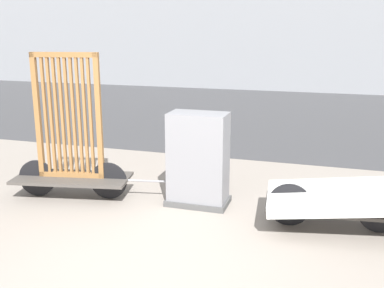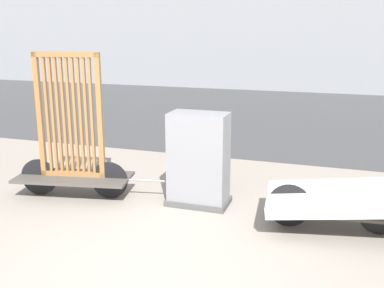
{
  "view_description": "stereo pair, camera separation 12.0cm",
  "coord_description": "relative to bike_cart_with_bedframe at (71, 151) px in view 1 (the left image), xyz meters",
  "views": [
    {
      "loc": [
        1.66,
        -3.84,
        2.37
      ],
      "look_at": [
        0.0,
        1.53,
        0.93
      ],
      "focal_mm": 42.0,
      "sensor_mm": 36.0,
      "label": 1
    },
    {
      "loc": [
        1.78,
        -3.81,
        2.37
      ],
      "look_at": [
        0.0,
        1.53,
        0.93
      ],
      "focal_mm": 42.0,
      "sensor_mm": 36.0,
      "label": 2
    }
  ],
  "objects": [
    {
      "name": "road_strip",
      "position": [
        1.81,
        7.62,
        -0.69
      ],
      "size": [
        56.0,
        9.95,
        0.01
      ],
      "color": "#424244",
      "rests_on": "ground_plane"
    },
    {
      "name": "ground_plane",
      "position": [
        1.81,
        -1.53,
        -0.69
      ],
      "size": [
        60.0,
        60.0,
        0.0
      ],
      "primitive_type": "plane",
      "color": "gray"
    },
    {
      "name": "utility_cabinet",
      "position": [
        1.81,
        0.29,
        -0.09
      ],
      "size": [
        0.85,
        0.51,
        1.29
      ],
      "color": "#4C4C4C",
      "rests_on": "ground_plane"
    },
    {
      "name": "bike_cart_with_mattress",
      "position": [
        3.62,
        -0.0,
        -0.3
      ],
      "size": [
        2.37,
        1.17,
        0.57
      ],
      "rotation": [
        0.0,
        0.0,
        0.1
      ],
      "color": "#4C4742",
      "rests_on": "ground_plane"
    },
    {
      "name": "bike_cart_with_bedframe",
      "position": [
        0.0,
        0.0,
        0.0
      ],
      "size": [
        2.37,
        0.97,
        2.08
      ],
      "rotation": [
        0.0,
        0.0,
        0.19
      ],
      "color": "#4C4742",
      "rests_on": "ground_plane"
    }
  ]
}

